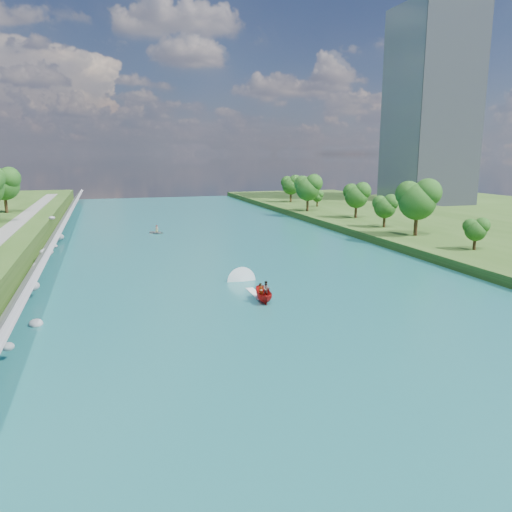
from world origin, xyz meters
name	(u,v)px	position (x,y,z in m)	size (l,w,h in m)	color
ground	(291,312)	(0.00, 0.00, 0.00)	(260.00, 260.00, 0.00)	#2D5119
river_water	(240,269)	(0.00, 20.00, 0.05)	(55.00, 240.00, 0.10)	#195D60
riprap_bank	(35,271)	(-25.84, 18.79, 1.79)	(4.90, 236.00, 4.30)	slate
office_tower	(430,107)	(82.50, 95.00, 30.00)	(22.00, 22.00, 60.00)	gray
trees_east	(433,209)	(36.78, 28.26, 6.34)	(19.60, 140.53, 11.53)	#1F4A13
motorboat	(259,291)	(-1.59, 5.75, 0.78)	(3.60, 18.90, 2.12)	#A8100D
raft	(157,232)	(-7.72, 54.58, 0.48)	(3.76, 3.65, 1.67)	#92959A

